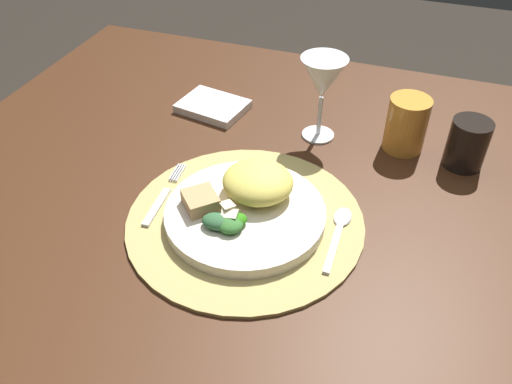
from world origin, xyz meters
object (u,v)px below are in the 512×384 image
dining_table (302,256)px  spoon (340,227)px  fork (163,196)px  dark_tumbler (467,144)px  napkin (213,106)px  dinner_plate (245,214)px  wine_glass (323,80)px  amber_tumbler (406,124)px

dining_table → spoon: bearing=-50.2°
fork → dark_tumbler: 0.52m
spoon → napkin: size_ratio=1.11×
dinner_plate → fork: 0.14m
fork → spoon: size_ratio=1.11×
spoon → napkin: (-0.32, 0.26, -0.00)m
dining_table → spoon: 0.21m
fork → spoon: 0.28m
wine_glass → dark_tumbler: wine_glass is taller
spoon → dark_tumbler: 0.29m
spoon → fork: bearing=-175.2°
fork → amber_tumbler: (0.34, 0.28, 0.04)m
amber_tumbler → dinner_plate: bearing=-125.7°
dinner_plate → napkin: size_ratio=1.92×
spoon → wine_glass: 0.28m
dinner_plate → dark_tumbler: bearing=40.7°
dining_table → napkin: napkin is taller
dark_tumbler → dining_table: bearing=-148.1°
dining_table → dark_tumbler: 0.35m
dark_tumbler → wine_glass: bearing=179.2°
spoon → wine_glass: wine_glass is taller
fork → amber_tumbler: amber_tumbler is taller
fork → dark_tumbler: (0.45, 0.26, 0.03)m
dinner_plate → spoon: 0.14m
dinner_plate → napkin: 0.34m
fork → spoon: bearing=4.8°
dinner_plate → spoon: bearing=10.8°
spoon → amber_tumbler: (0.06, 0.25, 0.04)m
napkin → wine_glass: (0.22, -0.02, 0.11)m
dining_table → wine_glass: size_ratio=8.51×
napkin → spoon: bearing=-39.5°
dining_table → napkin: 0.35m
fork → amber_tumbler: bearing=38.9°
amber_tumbler → wine_glass: bearing=-174.9°
fork → spoon: (0.28, 0.02, 0.00)m
napkin → dark_tumbler: size_ratio=1.47×
dinner_plate → dark_tumbler: dark_tumbler is taller
amber_tumbler → spoon: bearing=-103.4°
dining_table → wine_glass: (-0.02, 0.15, 0.28)m
amber_tumbler → dark_tumbler: size_ratio=1.15×
dining_table → amber_tumbler: size_ratio=13.44×
dinner_plate → dining_table: bearing=59.4°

